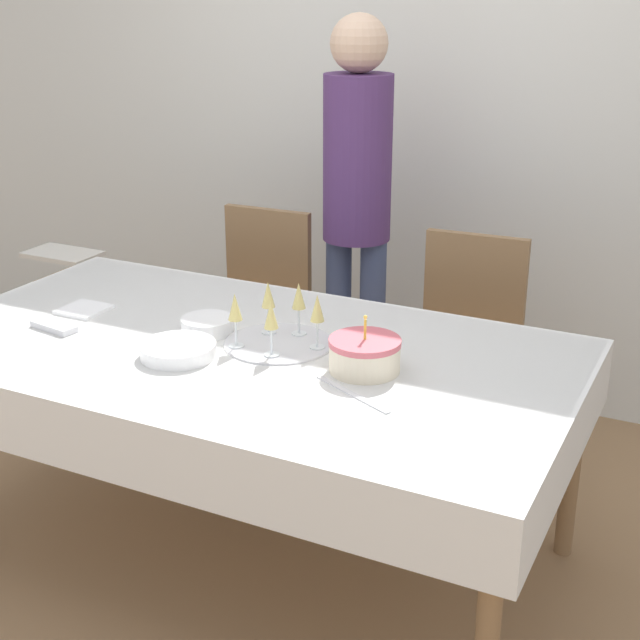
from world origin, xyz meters
TOP-DOWN VIEW (x-y plane):
  - ground_plane at (0.00, 0.00)m, footprint 12.00×12.00m
  - wall_back at (0.00, 1.64)m, footprint 8.00×0.05m
  - dining_table at (0.00, 0.00)m, footprint 2.09×1.14m
  - dining_chair_far_left at (-0.47, 0.89)m, footprint 0.43×0.43m
  - dining_chair_far_right at (0.46, 0.89)m, footprint 0.44×0.44m
  - birthday_cake at (0.43, -0.01)m, footprint 0.21×0.21m
  - champagne_tray at (0.10, 0.06)m, footprint 0.35×0.35m
  - plate_stack_main at (-0.12, -0.16)m, footprint 0.23×0.23m
  - plate_stack_dessert at (-0.16, 0.05)m, footprint 0.17×0.17m
  - cake_knife at (0.46, -0.17)m, footprint 0.28×0.15m
  - fork_pile at (-0.62, -0.15)m, footprint 0.18×0.09m
  - napkin_pile at (-0.65, 0.03)m, footprint 0.15×0.15m
  - person_standing at (-0.09, 1.08)m, footprint 0.28×0.28m
  - high_chair at (-1.38, 0.81)m, footprint 0.33×0.35m

SIDE VIEW (x-z plane):
  - ground_plane at x=0.00m, z-range 0.00..0.00m
  - high_chair at x=-1.38m, z-range 0.13..0.84m
  - dining_chair_far_left at x=-0.47m, z-range 0.04..0.99m
  - dining_chair_far_right at x=0.46m, z-range 0.04..0.99m
  - dining_table at x=0.00m, z-range 0.29..1.06m
  - cake_knife at x=0.46m, z-range 0.78..0.78m
  - napkin_pile at x=-0.65m, z-range 0.78..0.79m
  - fork_pile at x=-0.62m, z-range 0.78..0.80m
  - plate_stack_main at x=-0.12m, z-range 0.78..0.82m
  - plate_stack_dessert at x=-0.16m, z-range 0.78..0.82m
  - birthday_cake at x=0.43m, z-range 0.74..0.91m
  - champagne_tray at x=0.10m, z-range 0.76..0.94m
  - person_standing at x=-0.09m, z-range 0.19..1.93m
  - wall_back at x=0.00m, z-range 0.00..2.70m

